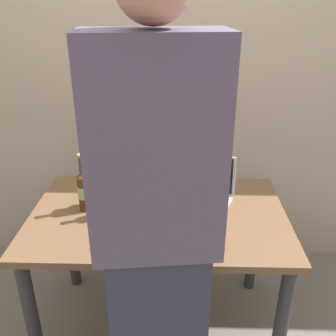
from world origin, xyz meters
The scene contains 9 objects.
ground_plane centered at (0.00, 0.00, 0.00)m, with size 8.00×8.00×0.00m, color slate.
desk centered at (0.00, 0.00, 0.65)m, with size 1.28×0.79×0.77m.
laptop centered at (0.22, 0.14, 0.82)m, with size 0.39×0.36×0.24m.
beer_bottle_brown centered at (-0.22, -0.02, 0.89)m, with size 0.07×0.07×0.32m.
beer_bottle_dark centered at (-0.37, 0.02, 0.88)m, with size 0.07×0.07×0.30m.
beer_bottle_green centered at (-0.31, 0.08, 0.88)m, with size 0.07×0.07×0.29m.
person_figure centered at (0.03, -0.57, 0.99)m, with size 0.43×0.30×1.92m.
coffee_mug centered at (0.23, -0.26, 0.82)m, with size 0.12×0.09×0.10m.
back_wall centered at (0.00, 0.75, 1.30)m, with size 6.00×0.10×2.60m, color tan.
Camera 1 is at (0.09, -1.58, 1.76)m, focal length 39.61 mm.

